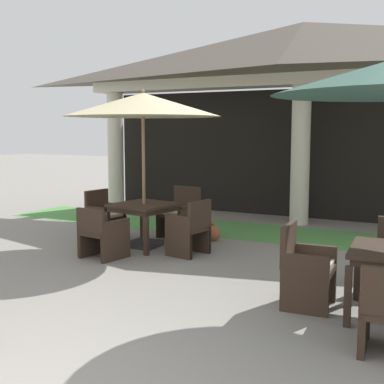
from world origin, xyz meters
name	(u,v)px	position (x,y,z in m)	size (l,w,h in m)	color
background_pavilion	(304,70)	(0.00, 8.62, 3.26)	(10.76, 2.40, 4.21)	beige
lawn_strip	(281,234)	(0.00, 7.27, 0.00)	(12.56, 1.74, 0.01)	#519347
patio_chair_mid_left_west	(306,269)	(1.48, 3.47, 0.43)	(0.57, 0.63, 0.94)	#38281E
patio_table_mid_right	(144,209)	(-1.78, 5.15, 0.65)	(1.10, 1.10, 0.75)	#38281E
patio_umbrella_mid_right	(143,106)	(-1.78, 5.15, 2.40)	(2.64, 2.64, 2.68)	#2D2D2D
patio_chair_mid_right_south	(102,234)	(-1.94, 4.18, 0.39)	(0.68, 0.67, 0.81)	#38281E
patio_chair_mid_right_east	(190,229)	(-0.80, 4.99, 0.42)	(0.59, 0.65, 0.90)	#38281E
patio_chair_mid_right_north	(180,215)	(-1.61, 6.13, 0.42)	(0.71, 0.68, 0.94)	#38281E
patio_chair_mid_right_west	(104,217)	(-2.75, 5.31, 0.41)	(0.60, 0.64, 0.91)	#38281E
terracotta_urn	(213,233)	(-0.93, 6.11, 0.15)	(0.28, 0.28, 0.37)	#9E5633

